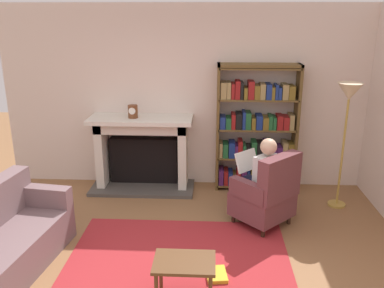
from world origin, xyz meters
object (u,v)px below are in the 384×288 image
(side_table, at_px, (184,267))
(floor_lamp, at_px, (348,103))
(fireplace, at_px, (143,150))
(mantel_clock, at_px, (133,112))
(seated_reader, at_px, (260,177))
(bookshelf, at_px, (256,130))
(armchair_reading, at_px, (267,194))

(side_table, xyz_separation_m, floor_lamp, (1.98, 2.11, 1.08))
(fireplace, height_order, mantel_clock, mantel_clock)
(floor_lamp, bearing_deg, seated_reader, -154.95)
(mantel_clock, relative_size, bookshelf, 0.10)
(fireplace, xyz_separation_m, seated_reader, (1.65, -1.05, 0.03))
(fireplace, bearing_deg, armchair_reading, -33.28)
(bookshelf, xyz_separation_m, floor_lamp, (1.11, -0.55, 0.54))
(mantel_clock, distance_m, bookshelf, 1.81)
(fireplace, bearing_deg, side_table, -72.80)
(mantel_clock, xyz_separation_m, floor_lamp, (2.89, -0.41, 0.24))
(side_table, bearing_deg, floor_lamp, 46.82)
(floor_lamp, bearing_deg, armchair_reading, -149.76)
(mantel_clock, height_order, bookshelf, bookshelf)
(fireplace, relative_size, floor_lamp, 0.90)
(bookshelf, relative_size, floor_lamp, 1.10)
(fireplace, distance_m, mantel_clock, 0.63)
(seated_reader, bearing_deg, fireplace, -76.88)
(mantel_clock, xyz_separation_m, side_table, (0.91, -2.52, -0.84))
(side_table, distance_m, floor_lamp, 3.09)
(seated_reader, xyz_separation_m, floor_lamp, (1.14, 0.53, 0.83))
(bookshelf, xyz_separation_m, armchair_reading, (0.05, -1.17, -0.49))
(bookshelf, relative_size, armchair_reading, 1.94)
(armchair_reading, xyz_separation_m, side_table, (-0.92, -1.49, -0.06))
(seated_reader, distance_m, floor_lamp, 1.51)
(mantel_clock, distance_m, side_table, 2.81)
(armchair_reading, distance_m, side_table, 1.75)
(mantel_clock, height_order, floor_lamp, floor_lamp)
(bookshelf, bearing_deg, side_table, -108.15)
(armchair_reading, relative_size, side_table, 1.73)
(fireplace, height_order, bookshelf, bookshelf)
(armchair_reading, xyz_separation_m, seated_reader, (-0.08, 0.08, 0.20))
(fireplace, height_order, floor_lamp, floor_lamp)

